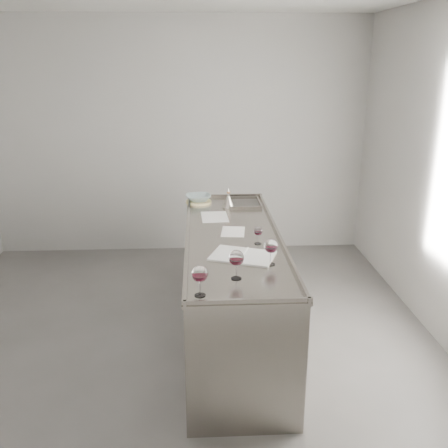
{
  "coord_description": "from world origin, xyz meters",
  "views": [
    {
      "loc": [
        0.22,
        -3.5,
        2.29
      ],
      "look_at": [
        0.43,
        0.36,
        1.02
      ],
      "focal_mm": 40.0,
      "sensor_mm": 36.0,
      "label": 1
    }
  ],
  "objects": [
    {
      "name": "wine_glass_middle",
      "position": [
        0.46,
        -0.54,
        1.08
      ],
      "size": [
        0.1,
        0.1,
        0.2
      ],
      "rotation": [
        0.0,
        0.0,
        0.38
      ],
      "color": "white",
      "rests_on": "counter"
    },
    {
      "name": "ceramic_bowl",
      "position": [
        0.23,
        1.29,
        0.99
      ],
      "size": [
        0.28,
        0.28,
        0.06
      ],
      "primitive_type": "imported",
      "rotation": [
        0.0,
        0.0,
        0.13
      ],
      "color": "#93A9AC",
      "rests_on": "trivet"
    },
    {
      "name": "loose_paper_under",
      "position": [
        0.37,
        0.8,
        0.94
      ],
      "size": [
        0.25,
        0.35,
        0.0
      ],
      "primitive_type": "cube",
      "rotation": [
        0.0,
        0.0,
        0.04
      ],
      "color": "silver",
      "rests_on": "counter"
    },
    {
      "name": "wine_glass_left",
      "position": [
        0.23,
        -0.77,
        1.08
      ],
      "size": [
        0.1,
        0.1,
        0.19
      ],
      "rotation": [
        0.0,
        0.0,
        -0.24
      ],
      "color": "white",
      "rests_on": "counter"
    },
    {
      "name": "wine_glass_right",
      "position": [
        0.72,
        -0.31,
        1.07
      ],
      "size": [
        0.1,
        0.1,
        0.19
      ],
      "rotation": [
        0.0,
        0.0,
        0.03
      ],
      "color": "white",
      "rests_on": "counter"
    },
    {
      "name": "counter",
      "position": [
        0.5,
        0.3,
        0.47
      ],
      "size": [
        0.77,
        2.42,
        0.97
      ],
      "color": "gray",
      "rests_on": "ground"
    },
    {
      "name": "wine_funnel",
      "position": [
        0.51,
        1.14,
        1.0
      ],
      "size": [
        0.13,
        0.13,
        0.19
      ],
      "rotation": [
        0.0,
        0.0,
        -0.13
      ],
      "color": "#B2A79E",
      "rests_on": "counter"
    },
    {
      "name": "room_shell",
      "position": [
        0.0,
        0.0,
        1.4
      ],
      "size": [
        4.54,
        5.04,
        2.84
      ],
      "color": "#555350",
      "rests_on": "ground"
    },
    {
      "name": "loose_paper_top",
      "position": [
        0.51,
        0.39,
        0.94
      ],
      "size": [
        0.22,
        0.29,
        0.0
      ],
      "primitive_type": "cube",
      "rotation": [
        0.0,
        0.0,
        -0.12
      ],
      "color": "white",
      "rests_on": "counter"
    },
    {
      "name": "notebook",
      "position": [
        0.54,
        -0.16,
        0.95
      ],
      "size": [
        0.52,
        0.44,
        0.02
      ],
      "rotation": [
        0.0,
        0.0,
        -0.36
      ],
      "color": "white",
      "rests_on": "counter"
    },
    {
      "name": "wine_glass_small",
      "position": [
        0.68,
        0.1,
        1.04
      ],
      "size": [
        0.07,
        0.07,
        0.14
      ],
      "rotation": [
        0.0,
        0.0,
        0.2
      ],
      "color": "white",
      "rests_on": "counter"
    },
    {
      "name": "trivet",
      "position": [
        0.23,
        1.29,
        0.95
      ],
      "size": [
        0.32,
        0.32,
        0.02
      ],
      "primitive_type": "cylinder",
      "rotation": [
        0.0,
        0.0,
        0.28
      ],
      "color": "beige",
      "rests_on": "counter"
    }
  ]
}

